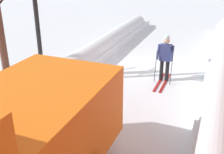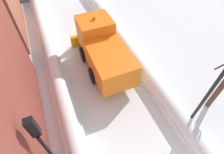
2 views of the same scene
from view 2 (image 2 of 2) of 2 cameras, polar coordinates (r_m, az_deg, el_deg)
ground_plane at (r=13.56m, az=-6.87°, el=7.09°), size 80.00×80.00×0.00m
snowbank_left at (r=13.07m, az=-18.63°, el=5.06°), size 1.10×36.00×1.01m
snowbank_right at (r=14.10m, az=3.90°, el=11.00°), size 1.10×36.00×0.90m
plow_truck at (r=11.67m, az=-2.99°, el=8.87°), size 3.20×5.98×3.12m
traffic_light_pole at (r=6.78m, az=-21.85°, el=-18.27°), size 0.28×0.42×4.44m
street_lamp at (r=8.59m, az=31.33°, el=-0.52°), size 0.40×0.40×5.44m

